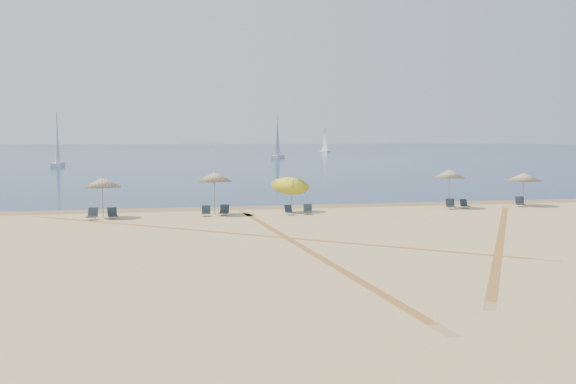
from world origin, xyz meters
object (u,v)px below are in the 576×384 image
chair_3 (112,214)px  chair_6 (289,210)px  umbrella_3 (291,182)px  sailboat_0 (325,145)px  chair_9 (465,204)px  umbrella_2 (214,177)px  sailboat_2 (58,150)px  chair_8 (451,205)px  chair_7 (308,210)px  umbrella_4 (449,174)px  umbrella_1 (102,182)px  chair_4 (206,212)px  umbrella_5 (524,177)px  chair_5 (224,211)px  sailboat_1 (278,146)px  chair_2 (92,214)px  chair_10 (520,202)px

chair_3 → chair_6: (10.21, -0.26, -0.02)m
umbrella_3 → sailboat_0: sailboat_0 is taller
chair_6 → chair_9: size_ratio=1.16×
umbrella_2 → sailboat_2: bearing=102.6°
chair_9 → chair_8: bearing=-170.8°
chair_6 → sailboat_0: 170.89m
chair_7 → chair_9: 10.87m
umbrella_3 → umbrella_4: umbrella_3 is taller
umbrella_1 → chair_4: bearing=-4.7°
umbrella_5 → chair_3: umbrella_5 is taller
chair_5 → sailboat_1: size_ratio=0.09×
chair_8 → chair_9: 1.15m
chair_9 → sailboat_0: bearing=72.6°
chair_2 → chair_8: 22.13m
chair_2 → chair_4: bearing=17.3°
umbrella_5 → chair_2: bearing=-176.4°
chair_4 → chair_8: chair_8 is taller
umbrella_1 → sailboat_0: (59.13, 162.99, 0.16)m
umbrella_3 → umbrella_5: (16.16, 0.42, 0.07)m
chair_9 → chair_4: bearing=177.9°
chair_6 → chair_3: bearing=157.6°
chair_5 → sailboat_0: size_ratio=0.11×
chair_3 → chair_8: 21.04m
chair_4 → chair_9: chair_4 is taller
umbrella_2 → chair_4: 2.18m
umbrella_2 → chair_5: bearing=-54.0°
chair_3 → chair_7: (11.34, -0.24, -0.01)m
umbrella_1 → sailboat_2: size_ratio=0.28×
chair_2 → sailboat_0: bearing=84.4°
umbrella_3 → chair_6: umbrella_3 is taller
chair_4 → chair_6: 4.92m
umbrella_3 → chair_4: umbrella_3 is taller
chair_2 → sailboat_0: (59.67, 163.80, 1.90)m
chair_4 → sailboat_1: bearing=84.2°
umbrella_1 → sailboat_0: size_ratio=0.33×
chair_2 → chair_10: bearing=16.9°
umbrella_1 → umbrella_4: 21.76m
umbrella_4 → chair_4: 16.07m
chair_5 → chair_2: bearing=-154.6°
chair_5 → chair_7: chair_5 is taller
umbrella_3 → chair_8: 10.55m
chair_9 → chair_5: bearing=178.0°
chair_3 → chair_4: chair_3 is taller
umbrella_2 → umbrella_3: bearing=4.5°
chair_9 → umbrella_4: bearing=154.6°
chair_5 → chair_8: bearing=24.8°
chair_3 → chair_8: chair_8 is taller
umbrella_1 → chair_9: (22.69, 0.29, -1.78)m
chair_7 → chair_9: chair_7 is taller
chair_3 → chair_10: size_ratio=0.88×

